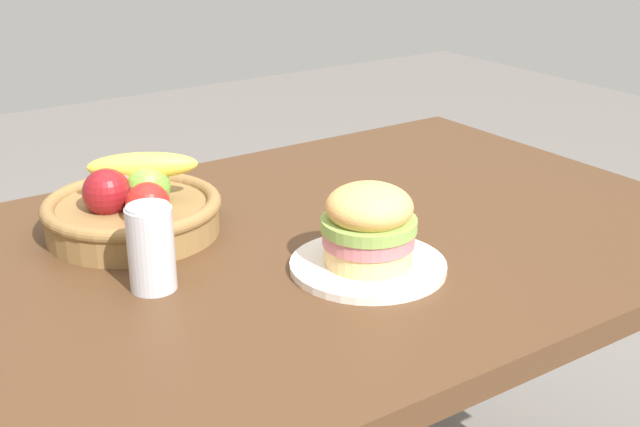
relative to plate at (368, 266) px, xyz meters
The scene contains 5 objects.
dining_table 0.18m from the plate, 100.67° to the left, with size 1.40×0.90×0.75m.
plate is the anchor object (origin of this frame).
sandwich 0.07m from the plate, 104.04° to the left, with size 0.14×0.14×0.12m.
soda_can 0.32m from the plate, 156.93° to the left, with size 0.07×0.07×0.13m.
fruit_basket 0.40m from the plate, 125.24° to the left, with size 0.29×0.29×0.14m.
Camera 1 is at (-0.68, -1.05, 1.29)m, focal length 47.52 mm.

